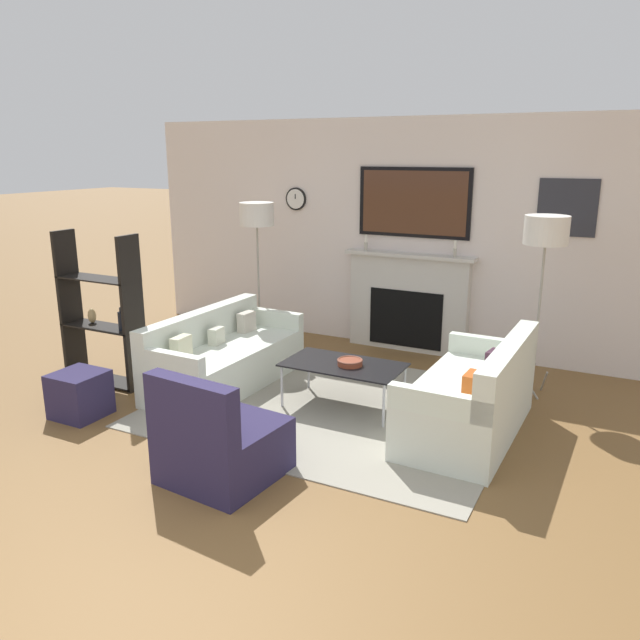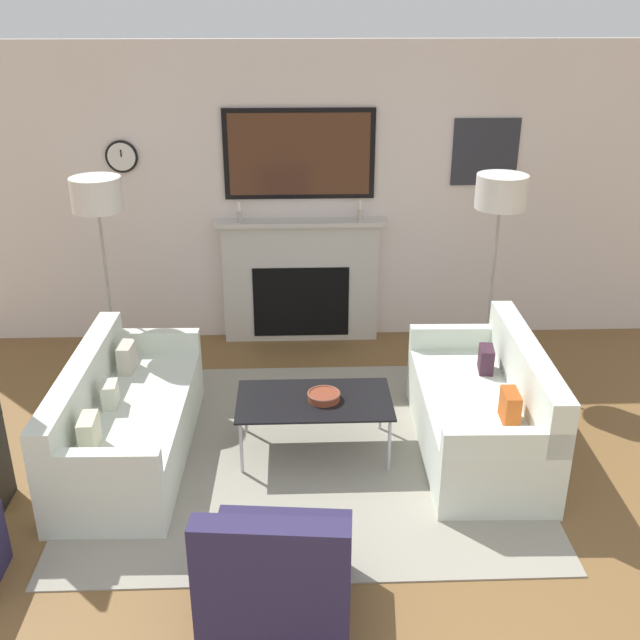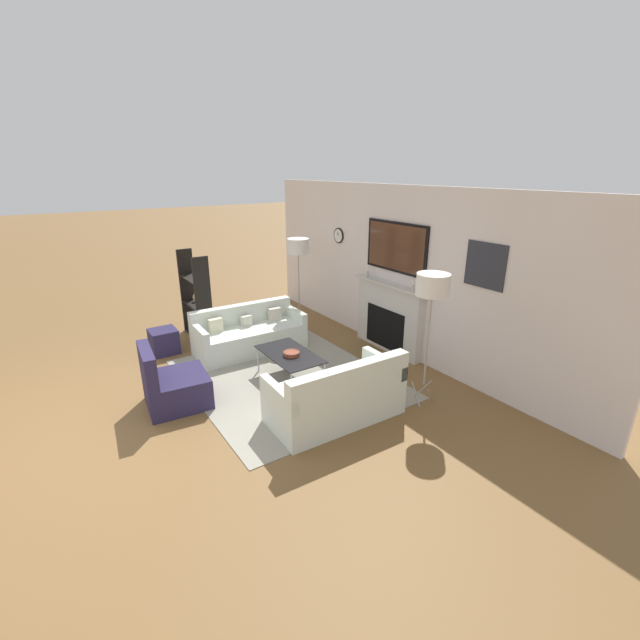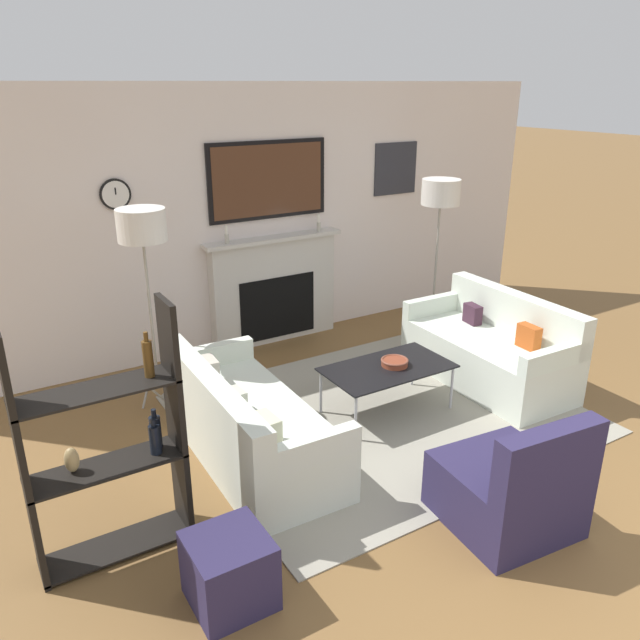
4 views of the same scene
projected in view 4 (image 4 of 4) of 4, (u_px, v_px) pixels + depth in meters
fireplace_wall at (269, 228)px, 6.62m from camera, size 7.21×0.28×2.70m
area_rug at (382, 414)px, 5.40m from camera, size 3.15×2.64×0.01m
couch_left at (247, 426)px, 4.68m from camera, size 0.81×1.82×0.75m
couch_right at (491, 351)px, 5.91m from camera, size 0.83×1.65×0.83m
armchair at (511, 489)px, 3.96m from camera, size 0.81×0.83×0.85m
coffee_table at (388, 370)px, 5.31m from camera, size 1.09×0.61×0.42m
decorative_bowl at (395, 362)px, 5.32m from camera, size 0.24×0.24×0.06m
floor_lamp_left at (142, 228)px, 5.00m from camera, size 0.39×0.39×1.76m
floor_lamp_right at (441, 194)px, 6.54m from camera, size 0.41×0.41×1.75m
shelf_unit at (107, 447)px, 3.59m from camera, size 0.90×0.28×1.55m
ottoman at (229, 571)px, 3.39m from camera, size 0.42×0.42×0.41m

